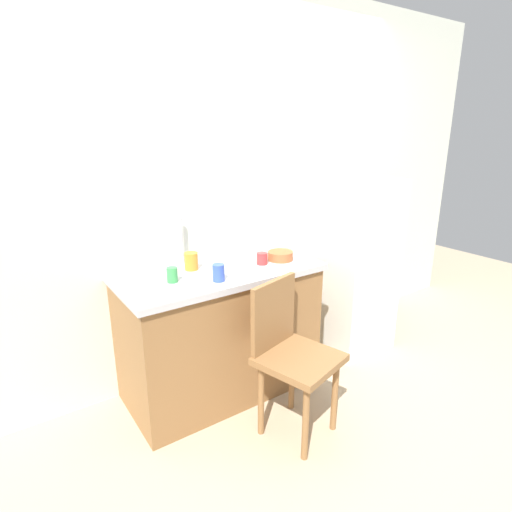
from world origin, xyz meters
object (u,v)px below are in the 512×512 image
at_px(terracotta_bowl, 280,256).
at_px(cup_blue, 219,273).
at_px(chair, 291,351).
at_px(cup_red, 262,258).
at_px(cup_orange, 191,261).
at_px(cup_green, 172,275).
at_px(refrigerator, 348,264).

xyz_separation_m(terracotta_bowl, cup_blue, (-0.53, -0.11, 0.02)).
distance_m(chair, cup_red, 0.63).
bearing_deg(cup_red, cup_orange, 159.02).
xyz_separation_m(chair, cup_red, (0.14, 0.48, 0.39)).
xyz_separation_m(cup_orange, cup_green, (-0.18, -0.13, -0.01)).
height_order(cup_blue, cup_red, cup_blue).
bearing_deg(cup_red, chair, -106.47).
height_order(terracotta_bowl, cup_orange, cup_orange).
bearing_deg(cup_blue, chair, -57.33).
height_order(refrigerator, cup_green, refrigerator).
relative_size(refrigerator, cup_green, 15.53).
xyz_separation_m(cup_orange, cup_red, (0.42, -0.16, -0.02)).
distance_m(terracotta_bowl, cup_blue, 0.54).
height_order(cup_green, cup_blue, cup_blue).
relative_size(cup_blue, cup_red, 1.32).
distance_m(chair, terracotta_bowl, 0.68).
xyz_separation_m(terracotta_bowl, cup_green, (-0.75, 0.02, 0.01)).
relative_size(cup_orange, cup_green, 1.26).
distance_m(refrigerator, cup_red, 0.92).
distance_m(chair, cup_green, 0.79).
bearing_deg(cup_red, terracotta_bowl, 1.68).
relative_size(chair, terracotta_bowl, 5.34).
bearing_deg(terracotta_bowl, refrigerator, 5.52).
xyz_separation_m(cup_green, cup_red, (0.60, -0.03, -0.01)).
xyz_separation_m(refrigerator, cup_orange, (-1.30, 0.08, 0.24)).
bearing_deg(cup_orange, cup_green, -144.06).
bearing_deg(terracotta_bowl, cup_blue, -168.14).
xyz_separation_m(chair, cup_blue, (-0.24, 0.37, 0.40)).
bearing_deg(cup_green, chair, -47.50).
relative_size(refrigerator, cup_red, 17.83).
height_order(cup_green, cup_red, cup_green).
distance_m(chair, cup_blue, 0.60).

